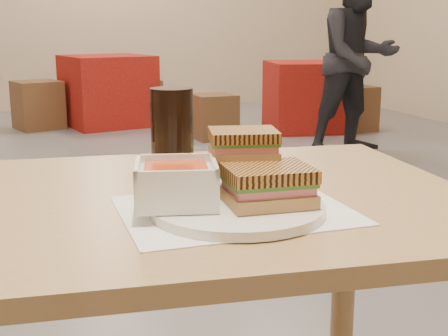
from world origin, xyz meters
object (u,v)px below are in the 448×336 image
object	(u,v)px
main_table	(116,265)
bg_chair_1l	(214,117)
bg_table_1	(308,96)
patron_b	(358,57)
bg_chair_2l	(38,105)
soup_bowl	(176,185)
cola_glass	(172,134)
bg_chair_1r	(352,108)
plate	(237,208)
panini_lower	(268,185)
bg_table_2	(108,91)
bg_chair_2r	(141,99)

from	to	relation	value
main_table	bg_chair_1l	bearing A→B (deg)	71.38
bg_table_1	patron_b	world-z (taller)	patron_b
bg_chair_1l	bg_chair_2l	distance (m)	1.89
soup_bowl	bg_chair_1l	distance (m)	4.75
soup_bowl	patron_b	world-z (taller)	patron_b
soup_bowl	cola_glass	xyz separation A→B (m)	(0.04, 0.21, 0.04)
bg_chair_1l	bg_chair_1r	distance (m)	1.44
patron_b	bg_table_1	bearing A→B (deg)	85.31
plate	bg_table_1	distance (m)	5.29
plate	bg_chair_1r	xyz separation A→B (m)	(2.76, 4.54, -0.54)
main_table	plate	xyz separation A→B (m)	(0.17, -0.14, 0.12)
bg_chair_1l	bg_chair_1r	bearing A→B (deg)	0.83
cola_glass	patron_b	bearing A→B (deg)	55.67
main_table	panini_lower	distance (m)	0.30
bg_table_1	bg_chair_1l	bearing A→B (deg)	-169.35
cola_glass	bg_table_2	world-z (taller)	cola_glass
bg_table_1	bg_chair_1l	xyz separation A→B (m)	(-1.04, -0.19, -0.13)
main_table	cola_glass	xyz separation A→B (m)	(0.12, 0.10, 0.20)
bg_chair_1l	bg_chair_2r	xyz separation A→B (m)	(-0.40, 1.54, 0.01)
bg_chair_2l	bg_table_1	bearing A→B (deg)	-19.07
panini_lower	bg_table_2	bearing A→B (deg)	85.58
panini_lower	patron_b	world-z (taller)	patron_b
bg_table_1	patron_b	xyz separation A→B (m)	(-0.09, -1.11, 0.44)
soup_bowl	cola_glass	size ratio (longest dim) A/B	0.85
panini_lower	bg_table_1	world-z (taller)	panini_lower
main_table	panini_lower	size ratio (longest dim) A/B	9.71
plate	bg_chair_1l	distance (m)	4.74
cola_glass	bg_table_1	distance (m)	5.10
bg_table_2	bg_chair_2l	distance (m)	0.72
cola_glass	bg_table_1	world-z (taller)	cola_glass
main_table	cola_glass	world-z (taller)	cola_glass
cola_glass	bg_chair_1r	world-z (taller)	cola_glass
panini_lower	bg_chair_1r	world-z (taller)	panini_lower
bg_table_2	bg_chair_1l	size ratio (longest dim) A/B	2.42
main_table	bg_table_2	xyz separation A→B (m)	(0.65, 5.48, -0.27)
main_table	bg_chair_2l	xyz separation A→B (m)	(-0.06, 5.47, -0.40)
cola_glass	bg_chair_1l	bearing A→B (deg)	72.45
cola_glass	bg_table_2	size ratio (longest dim) A/B	0.17
bg_table_2	soup_bowl	bearing A→B (deg)	-95.77
bg_chair_2r	patron_b	size ratio (longest dim) A/B	0.29
cola_glass	bg_table_1	bearing A→B (deg)	61.91
soup_bowl	bg_chair_2r	size ratio (longest dim) A/B	0.31
panini_lower	soup_bowl	bearing A→B (deg)	163.32
bg_chair_1l	soup_bowl	bearing A→B (deg)	-107.27
bg_table_1	bg_chair_2r	size ratio (longest dim) A/B	1.93
soup_bowl	bg_chair_1l	bearing A→B (deg)	72.73
bg_chair_2r	patron_b	distance (m)	2.86
main_table	plate	size ratio (longest dim) A/B	4.79
panini_lower	bg_table_1	bearing A→B (deg)	64.04
panini_lower	main_table	bearing A→B (deg)	144.80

